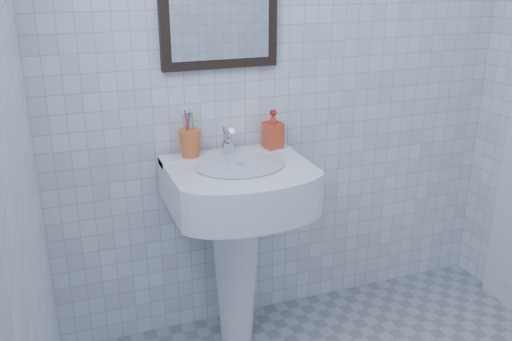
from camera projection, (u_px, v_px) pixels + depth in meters
name	position (u px, v px, depth m)	size (l,w,h in m)	color
wall_back	(289.00, 61.00, 2.52)	(2.20, 0.02, 2.50)	silver
wall_left	(18.00, 189.00, 1.11)	(0.02, 2.40, 2.50)	silver
washbasin	(237.00, 224.00, 2.46)	(0.58, 0.43, 0.89)	white
faucet	(228.00, 142.00, 2.43)	(0.05, 0.11, 0.13)	silver
toothbrush_cup	(190.00, 143.00, 2.40)	(0.10, 0.10, 0.12)	orange
soap_dispenser	(273.00, 129.00, 2.50)	(0.08, 0.08, 0.17)	red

